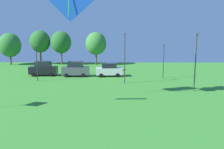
# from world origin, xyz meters

# --- Properties ---
(parked_car_leftmost) EXTENTS (4.64, 2.17, 2.40)m
(parked_car_leftmost) POSITION_xyz_m (-12.35, 40.29, 1.18)
(parked_car_leftmost) COLOR black
(parked_car_leftmost) RESTS_ON ground
(parked_car_second_from_left) EXTENTS (4.41, 1.96, 2.49)m
(parked_car_second_from_left) POSITION_xyz_m (-6.81, 39.62, 1.22)
(parked_car_second_from_left) COLOR #4C5156
(parked_car_second_from_left) RESTS_ON ground
(parked_car_third_from_left) EXTENTS (4.44, 2.27, 2.23)m
(parked_car_third_from_left) POSITION_xyz_m (-1.28, 39.70, 1.11)
(parked_car_third_from_left) COLOR silver
(parked_car_third_from_left) RESTS_ON ground
(light_post_0) EXTENTS (0.36, 0.20, 7.05)m
(light_post_0) POSITION_xyz_m (1.05, 34.08, 3.93)
(light_post_0) COLOR #2D2D33
(light_post_0) RESTS_ON ground
(light_post_1) EXTENTS (0.36, 0.20, 5.35)m
(light_post_1) POSITION_xyz_m (7.32, 38.11, 3.06)
(light_post_1) COLOR #2D2D33
(light_post_1) RESTS_ON ground
(light_post_2) EXTENTS (0.36, 0.20, 5.42)m
(light_post_2) POSITION_xyz_m (-11.86, 35.63, 3.10)
(light_post_2) COLOR #2D2D33
(light_post_2) RESTS_ON ground
(light_post_3) EXTENTS (0.36, 0.20, 7.02)m
(light_post_3) POSITION_xyz_m (9.42, 29.60, 3.92)
(light_post_3) COLOR #2D2D33
(light_post_3) RESTS_ON ground
(treeline_tree_0) EXTENTS (4.98, 4.98, 7.26)m
(treeline_tree_0) POSITION_xyz_m (-24.34, 55.26, 4.51)
(treeline_tree_0) COLOR brown
(treeline_tree_0) RESTS_ON ground
(treeline_tree_1) EXTENTS (4.68, 4.68, 7.88)m
(treeline_tree_1) POSITION_xyz_m (-17.72, 56.46, 5.29)
(treeline_tree_1) COLOR brown
(treeline_tree_1) RESTS_ON ground
(treeline_tree_2) EXTENTS (4.62, 4.62, 7.69)m
(treeline_tree_2) POSITION_xyz_m (-12.67, 55.80, 5.13)
(treeline_tree_2) COLOR brown
(treeline_tree_2) RESTS_ON ground
(treeline_tree_3) EXTENTS (4.73, 4.73, 7.49)m
(treeline_tree_3) POSITION_xyz_m (-4.61, 55.46, 4.87)
(treeline_tree_3) COLOR brown
(treeline_tree_3) RESTS_ON ground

